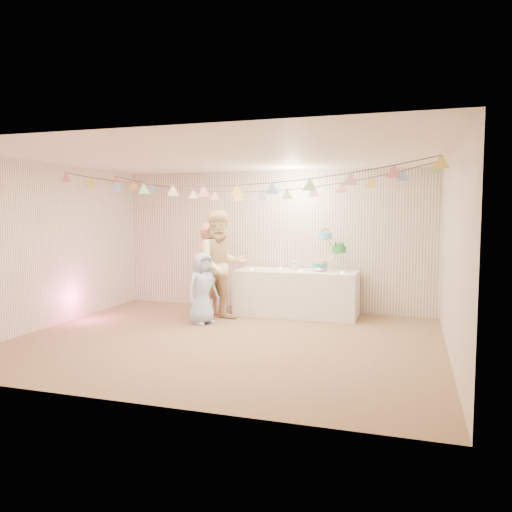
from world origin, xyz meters
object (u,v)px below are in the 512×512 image
(person_adult_b, at_px, (221,266))
(person_child, at_px, (202,288))
(table, at_px, (297,293))
(person_adult_a, at_px, (210,270))
(cake_stand, at_px, (329,254))

(person_adult_b, height_order, person_child, person_adult_b)
(table, xyz_separation_m, person_adult_b, (-1.13, -0.79, 0.53))
(table, height_order, person_child, person_child)
(person_adult_a, height_order, person_adult_b, person_adult_b)
(person_adult_a, relative_size, person_child, 1.40)
(table, bearing_deg, person_child, -139.21)
(person_adult_a, distance_m, person_child, 0.65)
(table, bearing_deg, person_adult_a, -159.04)
(cake_stand, bearing_deg, table, -174.81)
(person_adult_a, bearing_deg, table, -41.15)
(cake_stand, height_order, person_adult_b, person_adult_b)
(cake_stand, bearing_deg, person_child, -147.52)
(table, bearing_deg, cake_stand, 5.19)
(person_adult_a, distance_m, person_adult_b, 0.41)
(person_child, bearing_deg, person_adult_a, 40.71)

